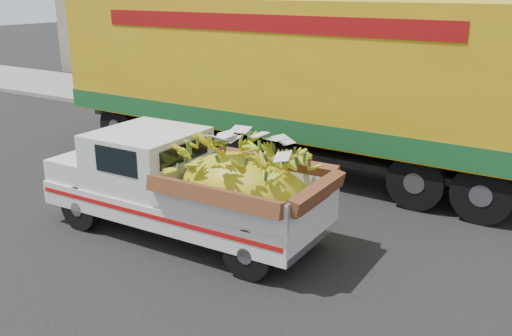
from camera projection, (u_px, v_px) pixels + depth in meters
The scene contains 6 objects.
ground at pixel (134, 238), 9.67m from camera, with size 100.00×100.00×0.00m, color black.
curb at pixel (326, 139), 15.57m from camera, with size 60.00×0.25×0.15m, color gray.
sidewalk at pixel (357, 124), 17.25m from camera, with size 60.00×4.00×0.14m, color gray.
building_left at pixel (245, 22), 25.35m from camera, with size 18.00×6.00×5.00m, color gray.
pickup_truck at pixel (202, 187), 9.35m from camera, with size 4.95×1.93×1.72m.
semi_trailer at pixel (287, 76), 12.91m from camera, with size 12.02×2.73×3.80m.
Camera 1 is at (6.53, -6.31, 4.08)m, focal length 40.00 mm.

